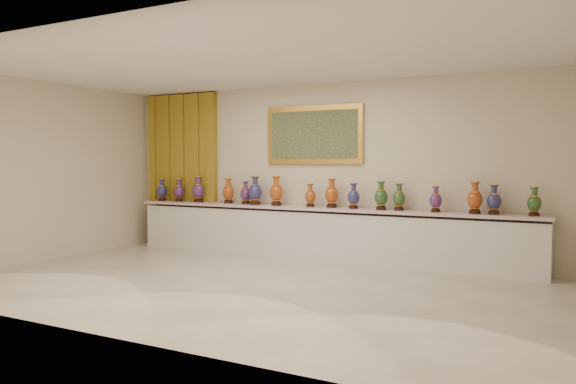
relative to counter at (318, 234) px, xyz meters
name	(u,v)px	position (x,y,z in m)	size (l,w,h in m)	color
ground	(246,285)	(0.00, -2.27, -0.44)	(8.00, 8.00, 0.00)	beige
room	(201,165)	(-2.57, 0.17, 1.16)	(8.00, 8.00, 8.00)	beige
counter	(318,234)	(0.00, 0.00, 0.00)	(7.28, 0.48, 0.90)	white
vase_0	(162,191)	(-3.37, -0.04, 0.66)	(0.23, 0.23, 0.43)	black
vase_1	(179,191)	(-2.97, 0.00, 0.66)	(0.21, 0.21, 0.44)	black
vase_2	(198,190)	(-2.52, 0.01, 0.68)	(0.29, 0.29, 0.49)	black
vase_3	(228,192)	(-1.84, 0.02, 0.67)	(0.23, 0.23, 0.46)	black
vase_4	(246,194)	(-1.46, 0.01, 0.65)	(0.22, 0.22, 0.41)	black
vase_5	(255,192)	(-1.21, -0.05, 0.69)	(0.26, 0.26, 0.51)	black
vase_6	(276,192)	(-0.78, -0.06, 0.70)	(0.31, 0.31, 0.52)	black
vase_7	(310,196)	(-0.14, -0.01, 0.64)	(0.20, 0.20, 0.40)	black
vase_8	(332,194)	(0.25, 0.00, 0.68)	(0.24, 0.24, 0.49)	black
vase_9	(354,197)	(0.66, -0.04, 0.65)	(0.22, 0.22, 0.42)	black
vase_10	(381,197)	(1.13, -0.05, 0.67)	(0.28, 0.28, 0.46)	black
vase_11	(399,198)	(1.41, 0.00, 0.66)	(0.23, 0.23, 0.43)	black
vase_12	(436,200)	(1.98, -0.02, 0.64)	(0.24, 0.24, 0.40)	black
vase_13	(475,199)	(2.56, -0.04, 0.68)	(0.24, 0.24, 0.47)	black
vase_14	(494,201)	(2.82, 0.00, 0.66)	(0.23, 0.23, 0.43)	black
vase_15	(534,203)	(3.36, -0.02, 0.65)	(0.25, 0.25, 0.41)	black
label_card	(269,205)	(-0.88, -0.14, 0.47)	(0.10, 0.06, 0.00)	white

